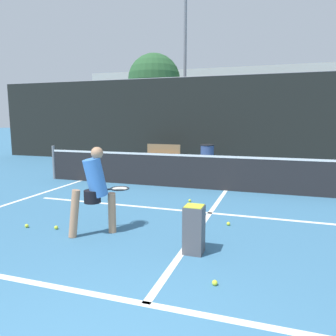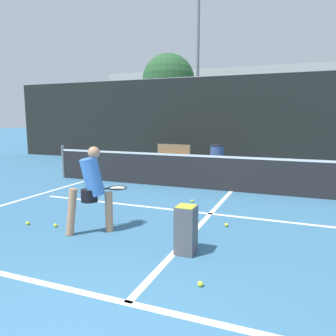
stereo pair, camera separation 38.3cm
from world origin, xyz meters
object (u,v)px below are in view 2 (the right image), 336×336
trash_bin (217,157)px  parked_car (211,143)px  ball_hopper (186,229)px  courtside_bench (173,154)px  player_practicing (92,187)px

trash_bin → parked_car: size_ratio=0.22×
ball_hopper → courtside_bench: (-3.36, 8.26, 0.09)m
player_practicing → courtside_bench: (-1.61, 8.03, -0.34)m
ball_hopper → player_practicing: bearing=172.3°
player_practicing → ball_hopper: (1.75, -0.24, -0.43)m
player_practicing → courtside_bench: 8.19m
ball_hopper → parked_car: 13.37m
player_practicing → ball_hopper: bearing=-46.6°
player_practicing → trash_bin: (0.29, 7.82, -0.34)m
player_practicing → parked_car: (-1.22, 12.80, -0.20)m
ball_hopper → trash_bin: 8.18m
ball_hopper → courtside_bench: bearing=112.1°
ball_hopper → courtside_bench: size_ratio=0.49×
trash_bin → parked_car: 5.21m
player_practicing → courtside_bench: size_ratio=1.02×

